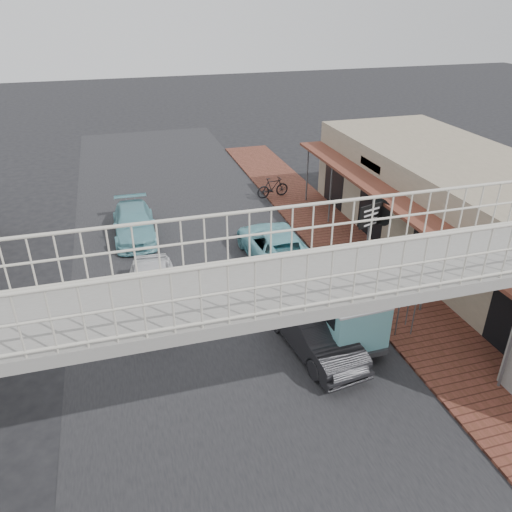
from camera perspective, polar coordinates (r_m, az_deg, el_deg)
ground at (r=15.44m, az=-2.14°, el=-12.48°), size 120.00×120.00×0.00m
road_strip at (r=15.43m, az=-2.14°, el=-12.46°), size 10.00×60.00×0.01m
sidewalk at (r=19.83m, az=14.14°, el=-3.16°), size 3.00×40.00×0.10m
shophouse_row at (r=22.15m, az=23.61°, el=4.33°), size 7.20×18.00×4.00m
footbridge at (r=10.46m, az=3.14°, el=-12.83°), size 16.40×2.40×6.34m
white_hatchback at (r=18.05m, az=-11.84°, el=-3.67°), size 2.12×4.40×1.45m
dark_sedan at (r=15.75m, az=6.69°, el=-8.44°), size 2.05×4.47×1.42m
angkot_curb at (r=20.74m, az=2.26°, el=1.24°), size 2.45×5.09×1.40m
angkot_far at (r=23.51m, az=-13.75°, el=3.64°), size 1.88×4.53×1.31m
angkot_van at (r=16.29m, az=9.22°, el=-5.11°), size 1.96×4.00×1.93m
motorcycle_near at (r=20.27m, az=9.20°, el=-0.34°), size 1.71×0.87×0.86m
motorcycle_far at (r=27.29m, az=1.93°, el=7.85°), size 1.89×0.76×1.10m
street_clock at (r=16.13m, az=17.26°, el=-1.06°), size 0.75×0.67×2.93m
arrow_sign at (r=19.87m, az=14.54°, el=4.89°), size 1.82×1.21×3.01m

